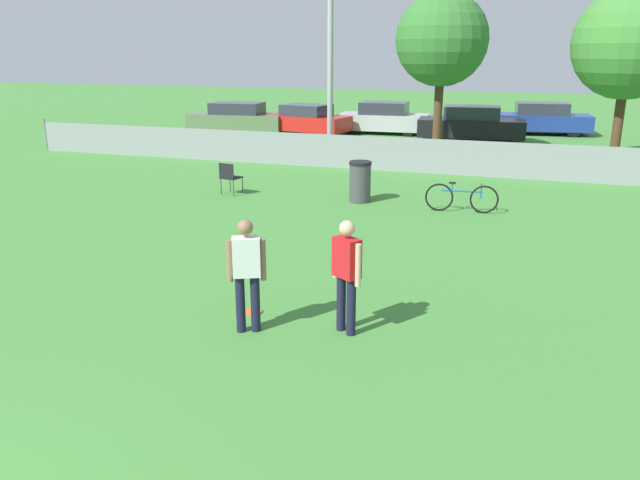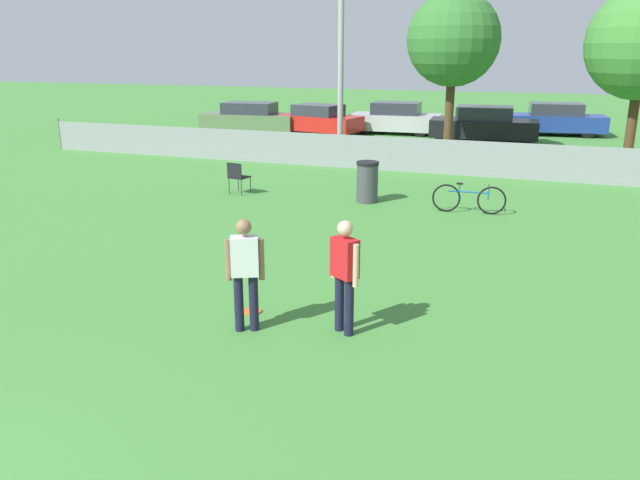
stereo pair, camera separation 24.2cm
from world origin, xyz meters
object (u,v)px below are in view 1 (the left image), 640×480
(folding_chair_sideline, at_px, (230,176))
(parked_car_blue, at_px, (541,119))
(parked_car_red, at_px, (306,120))
(player_receiver_white, at_px, (247,269))
(parked_car_dark, at_px, (471,124))
(bicycle_sideline, at_px, (462,198))
(parked_car_olive, at_px, (238,118))
(tree_near_pole, at_px, (442,40))
(parked_car_silver, at_px, (384,119))
(player_thrower_red, at_px, (347,270))
(frisbee_disc, at_px, (253,312))
(tree_far_right, at_px, (629,44))
(trash_bin, at_px, (360,182))

(folding_chair_sideline, relative_size, parked_car_blue, 0.19)
(parked_car_red, bearing_deg, player_receiver_white, -60.57)
(parked_car_dark, bearing_deg, parked_car_red, 177.39)
(bicycle_sideline, distance_m, parked_car_olive, 16.95)
(parked_car_blue, bearing_deg, tree_near_pole, -123.04)
(bicycle_sideline, distance_m, parked_car_silver, 14.95)
(player_thrower_red, distance_m, bicycle_sideline, 7.43)
(tree_near_pole, xyz_separation_m, parked_car_blue, (3.72, 7.44, -3.41))
(frisbee_disc, bearing_deg, parked_car_olive, 116.38)
(tree_near_pole, distance_m, parked_car_silver, 7.19)
(tree_near_pole, bearing_deg, player_thrower_red, -85.88)
(tree_far_right, height_order, parked_car_dark, tree_far_right)
(parked_car_silver, relative_size, parked_car_blue, 0.92)
(tree_far_right, height_order, player_thrower_red, tree_far_right)
(frisbee_disc, distance_m, trash_bin, 7.46)
(folding_chair_sideline, distance_m, parked_car_olive, 13.42)
(tree_near_pole, xyz_separation_m, player_thrower_red, (1.15, -15.98, -3.19))
(player_thrower_red, relative_size, folding_chair_sideline, 1.86)
(tree_near_pole, relative_size, parked_car_red, 1.38)
(parked_car_red, bearing_deg, parked_car_blue, 31.66)
(tree_far_right, xyz_separation_m, parked_car_red, (-12.63, 4.17, -3.28))
(trash_bin, distance_m, parked_car_dark, 12.43)
(parked_car_red, relative_size, parked_car_silver, 1.00)
(parked_car_silver, bearing_deg, parked_car_dark, -21.79)
(parked_car_blue, bearing_deg, parked_car_silver, -170.25)
(player_receiver_white, bearing_deg, folding_chair_sideline, 92.69)
(tree_far_right, bearing_deg, bicycle_sideline, -117.05)
(folding_chair_sideline, xyz_separation_m, parked_car_silver, (1.01, 14.07, 0.18))
(tree_far_right, bearing_deg, player_thrower_red, -107.59)
(player_receiver_white, distance_m, bicycle_sideline, 8.05)
(parked_car_red, relative_size, parked_car_blue, 0.92)
(parked_car_olive, bearing_deg, folding_chair_sideline, -70.04)
(parked_car_dark, distance_m, parked_car_blue, 4.49)
(parked_car_olive, bearing_deg, parked_car_silver, 10.92)
(trash_bin, bearing_deg, parked_car_olive, 127.85)
(player_receiver_white, height_order, parked_car_blue, player_receiver_white)
(tree_near_pole, xyz_separation_m, trash_bin, (-0.71, -8.35, -3.59))
(folding_chair_sideline, xyz_separation_m, parked_car_dark, (5.16, 12.63, 0.21))
(folding_chair_sideline, bearing_deg, frisbee_disc, 128.31)
(tree_near_pole, height_order, player_thrower_red, tree_near_pole)
(trash_bin, height_order, parked_car_dark, parked_car_dark)
(frisbee_disc, bearing_deg, player_receiver_white, -70.28)
(frisbee_disc, relative_size, parked_car_dark, 0.06)
(parked_car_olive, bearing_deg, parked_car_dark, -2.52)
(player_thrower_red, distance_m, parked_car_silver, 21.84)
(tree_near_pole, bearing_deg, folding_chair_sideline, -116.33)
(tree_near_pole, height_order, bicycle_sideline, tree_near_pole)
(trash_bin, bearing_deg, folding_chair_sideline, -175.08)
(player_thrower_red, xyz_separation_m, trash_bin, (-1.86, 7.63, -0.40))
(player_receiver_white, height_order, parked_car_silver, player_receiver_white)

